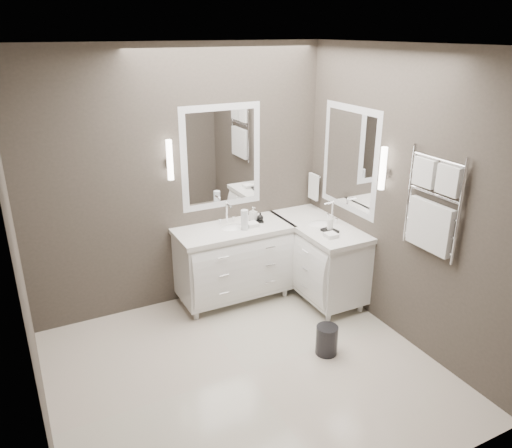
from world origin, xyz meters
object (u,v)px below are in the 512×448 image
vanity_back (234,259)px  towel_ladder (432,209)px  waste_bin (327,340)px  vanity_right (318,254)px

vanity_back → towel_ladder: towel_ladder is taller
vanity_back → waste_bin: size_ratio=4.42×
vanity_back → vanity_right: bearing=-20.4°
towel_ladder → waste_bin: size_ratio=3.21×
vanity_back → towel_ladder: bearing=-55.9°
towel_ladder → waste_bin: 1.50m
vanity_back → waste_bin: vanity_back is taller
vanity_right → towel_ladder: bearing=-80.2°
vanity_right → vanity_back: bearing=159.6°
vanity_right → waste_bin: (-0.54, -0.98, -0.34)m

